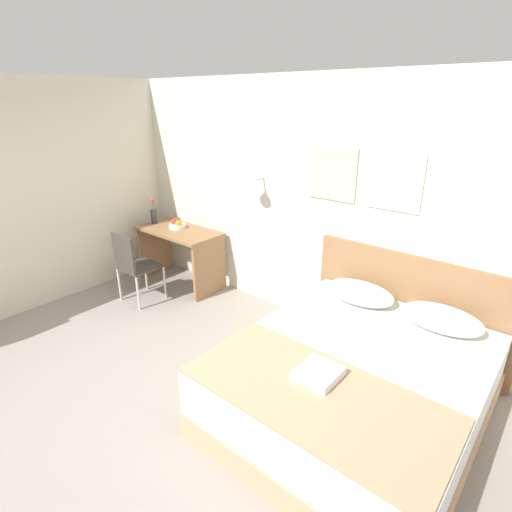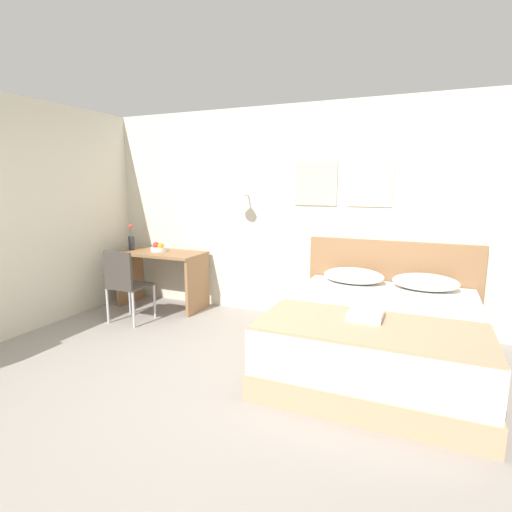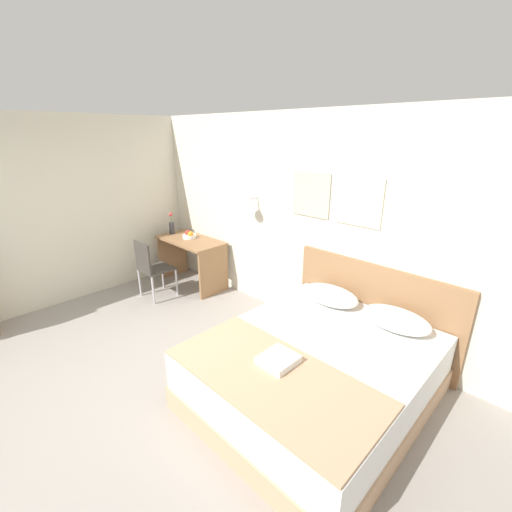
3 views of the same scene
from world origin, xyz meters
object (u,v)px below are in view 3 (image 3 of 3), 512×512
object	(u,v)px
desk	(191,253)
fruit_bowl	(189,235)
bed	(315,372)
pillow_right	(396,319)
folded_towel_near_foot	(278,360)
flower_vase	(172,227)
headboard	(372,309)
throw_blanket	(272,376)
pillow_left	(330,295)
desk_chair	(150,265)

from	to	relation	value
desk	fruit_bowl	distance (m)	0.29
bed	pillow_right	xyz separation A→B (m)	(0.37, 0.79, 0.38)
folded_towel_near_foot	flower_vase	size ratio (longest dim) A/B	0.80
headboard	desk	distance (m)	3.00
throw_blanket	flower_vase	world-z (taller)	flower_vase
pillow_left	throw_blanket	distance (m)	1.45
throw_blanket	folded_towel_near_foot	size ratio (longest dim) A/B	6.06
pillow_left	flower_vase	distance (m)	3.10
bed	fruit_bowl	distance (m)	3.19
desk	throw_blanket	bearing A→B (deg)	-24.51
desk	pillow_left	bearing A→B (deg)	0.81
bed	pillow_right	world-z (taller)	pillow_right
pillow_left	folded_towel_near_foot	world-z (taller)	pillow_left
folded_towel_near_foot	desk	distance (m)	3.17
desk_chair	folded_towel_near_foot	bearing A→B (deg)	-9.19
desk	fruit_bowl	world-z (taller)	fruit_bowl
pillow_right	folded_towel_near_foot	xyz separation A→B (m)	(-0.43, -1.25, -0.03)
folded_towel_near_foot	fruit_bowl	world-z (taller)	fruit_bowl
headboard	desk	size ratio (longest dim) A/B	1.63
pillow_left	pillow_right	bearing A→B (deg)	0.00
pillow_right	headboard	bearing A→B (deg)	142.45
desk_chair	bed	bearing A→B (deg)	-0.25
desk_chair	flower_vase	distance (m)	0.93
pillow_right	folded_towel_near_foot	size ratio (longest dim) A/B	2.33
headboard	desk	world-z (taller)	headboard
pillow_left	folded_towel_near_foot	xyz separation A→B (m)	(0.32, -1.25, -0.03)
pillow_left	flower_vase	world-z (taller)	flower_vase
throw_blanket	folded_towel_near_foot	bearing A→B (deg)	111.92
pillow_left	pillow_right	xyz separation A→B (m)	(0.75, 0.00, 0.00)
headboard	pillow_right	bearing A→B (deg)	-37.55
pillow_left	bed	bearing A→B (deg)	-64.56
pillow_left	desk_chair	distance (m)	2.73
desk_chair	fruit_bowl	size ratio (longest dim) A/B	4.11
folded_towel_near_foot	desk_chair	size ratio (longest dim) A/B	0.32
headboard	flower_vase	xyz separation A→B (m)	(-3.47, -0.35, 0.37)
throw_blanket	desk_chair	world-z (taller)	desk_chair
fruit_bowl	folded_towel_near_foot	bearing A→B (deg)	-22.61
bed	desk_chair	bearing A→B (deg)	179.75
throw_blanket	desk_chair	bearing A→B (deg)	168.28
folded_towel_near_foot	desk	world-z (taller)	desk
desk_chair	flower_vase	xyz separation A→B (m)	(-0.48, 0.71, 0.37)
throw_blanket	desk_chair	xyz separation A→B (m)	(-2.99, 0.62, -0.07)
desk	desk_chair	world-z (taller)	desk_chair
folded_towel_near_foot	bed	bearing A→B (deg)	82.72
pillow_right	flower_vase	distance (m)	3.85
desk_chair	desk	bearing A→B (deg)	89.18
pillow_left	throw_blanket	size ratio (longest dim) A/B	0.39
folded_towel_near_foot	fruit_bowl	bearing A→B (deg)	157.39
headboard	throw_blanket	bearing A→B (deg)	-90.00
fruit_bowl	flower_vase	bearing A→B (deg)	-172.37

